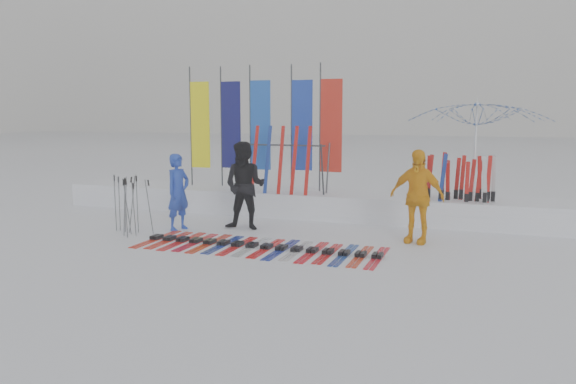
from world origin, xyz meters
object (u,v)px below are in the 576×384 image
at_px(ski_row, 259,246).
at_px(ski_rack, 286,161).
at_px(person_black, 245,186).
at_px(person_blue, 178,192).
at_px(person_yellow, 417,196).
at_px(tent_canopy, 476,160).

height_order(ski_row, ski_rack, ski_rack).
xyz_separation_m(person_black, ski_rack, (0.32, 1.80, 0.41)).
xyz_separation_m(person_blue, ski_rack, (1.68, 2.34, 0.54)).
relative_size(person_black, person_yellow, 1.05).
xyz_separation_m(person_yellow, tent_canopy, (1.02, 2.57, 0.54)).
xyz_separation_m(person_black, ski_row, (0.97, -1.54, -0.94)).
xyz_separation_m(ski_row, ski_rack, (-0.65, 3.34, 1.35)).
xyz_separation_m(tent_canopy, ski_row, (-3.78, -4.05, -1.44)).
bearing_deg(person_black, ski_row, -61.72).
distance_m(person_black, ski_rack, 1.88).
distance_m(person_yellow, ski_row, 3.26).
height_order(person_blue, ski_rack, ski_rack).
xyz_separation_m(person_black, person_yellow, (3.73, -0.06, -0.04)).
bearing_deg(ski_rack, person_black, -100.11).
bearing_deg(person_yellow, tent_canopy, 80.75).
bearing_deg(ski_rack, person_yellow, -28.64).
relative_size(ski_row, ski_rack, 2.31).
relative_size(person_black, ski_rack, 0.95).
relative_size(person_yellow, ski_row, 0.39).
height_order(person_blue, ski_row, person_blue).
height_order(person_yellow, ski_rack, person_yellow).
relative_size(person_blue, tent_canopy, 0.51).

